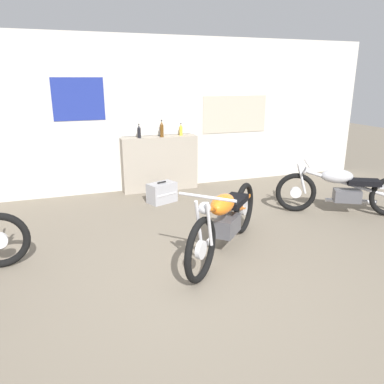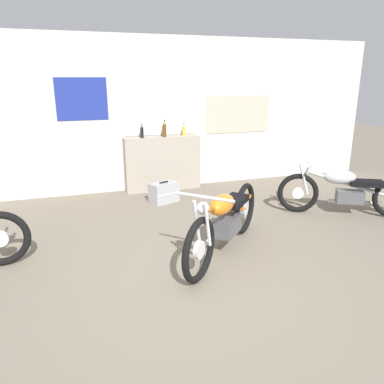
% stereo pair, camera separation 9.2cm
% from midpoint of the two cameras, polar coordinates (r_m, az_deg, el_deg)
% --- Properties ---
extents(ground_plane, '(24.00, 24.00, 0.00)m').
position_cam_midpoint_polar(ground_plane, '(3.93, 2.11, -14.58)').
color(ground_plane, '#706656').
extents(wall_back, '(10.00, 0.07, 2.80)m').
position_cam_midpoint_polar(wall_back, '(7.05, -8.57, 11.47)').
color(wall_back, beige).
rests_on(wall_back, ground_plane).
extents(sill_counter, '(1.42, 0.28, 1.02)m').
position_cam_midpoint_polar(sill_counter, '(7.12, -4.14, 4.35)').
color(sill_counter, gray).
rests_on(sill_counter, ground_plane).
extents(bottle_leftmost, '(0.06, 0.06, 0.26)m').
position_cam_midpoint_polar(bottle_leftmost, '(6.90, -7.26, 9.11)').
color(bottle_leftmost, black).
rests_on(bottle_leftmost, sill_counter).
extents(bottle_left_center, '(0.07, 0.07, 0.32)m').
position_cam_midpoint_polar(bottle_left_center, '(6.97, -3.83, 9.50)').
color(bottle_left_center, '#5B3814').
rests_on(bottle_left_center, sill_counter).
extents(bottle_center, '(0.06, 0.06, 0.23)m').
position_cam_midpoint_polar(bottle_center, '(7.16, -0.88, 9.43)').
color(bottle_center, gold).
rests_on(bottle_center, sill_counter).
extents(motorcycle_orange, '(1.57, 1.57, 0.90)m').
position_cam_midpoint_polar(motorcycle_orange, '(4.51, 5.63, -4.21)').
color(motorcycle_orange, black).
rests_on(motorcycle_orange, ground_plane).
extents(motorcycle_silver, '(1.84, 1.08, 0.80)m').
position_cam_midpoint_polar(motorcycle_silver, '(6.26, 22.77, 0.25)').
color(motorcycle_silver, black).
rests_on(motorcycle_silver, ground_plane).
extents(hard_case_silver, '(0.54, 0.43, 0.37)m').
position_cam_midpoint_polar(hard_case_silver, '(6.45, -3.88, -0.07)').
color(hard_case_silver, '#9E9EA3').
rests_on(hard_case_silver, ground_plane).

